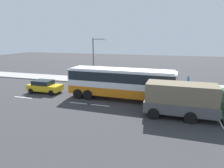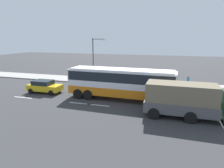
% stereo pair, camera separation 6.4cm
% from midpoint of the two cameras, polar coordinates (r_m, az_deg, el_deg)
% --- Properties ---
extents(ground_plane, '(120.00, 120.00, 0.00)m').
position_cam_midpoint_polar(ground_plane, '(22.29, 0.46, -4.21)').
color(ground_plane, '#333335').
extents(sidewalk_curb, '(80.00, 4.00, 0.15)m').
position_cam_midpoint_polar(sidewalk_curb, '(29.94, 4.89, 0.38)').
color(sidewalk_curb, gray).
rests_on(sidewalk_curb, ground_plane).
extents(lane_centreline, '(40.65, 0.16, 0.01)m').
position_cam_midpoint_polar(lane_centreline, '(19.50, 2.97, -6.79)').
color(lane_centreline, white).
rests_on(lane_centreline, ground_plane).
extents(coach_bus, '(11.63, 3.01, 3.39)m').
position_cam_midpoint_polar(coach_bus, '(21.52, 2.42, 0.93)').
color(coach_bus, orange).
rests_on(coach_bus, ground_plane).
extents(cargo_truck, '(7.95, 2.66, 2.94)m').
position_cam_midpoint_polar(cargo_truck, '(17.83, 21.74, -4.23)').
color(cargo_truck, '#19592D').
rests_on(cargo_truck, ground_plane).
extents(car_yellow_taxi, '(4.16, 1.99, 1.54)m').
position_cam_midpoint_polar(car_yellow_taxi, '(25.92, -18.85, -0.59)').
color(car_yellow_taxi, gold).
rests_on(car_yellow_taxi, ground_plane).
extents(pedestrian_near_curb, '(0.32, 0.32, 1.55)m').
position_cam_midpoint_polar(pedestrian_near_curb, '(28.59, 20.89, 0.93)').
color(pedestrian_near_curb, brown).
rests_on(pedestrian_near_curb, sidewalk_curb).
extents(pedestrian_at_crossing, '(0.32, 0.32, 1.71)m').
position_cam_midpoint_polar(pedestrian_at_crossing, '(27.81, 12.23, 1.39)').
color(pedestrian_at_crossing, '#38334C').
rests_on(pedestrian_at_crossing, sidewalk_curb).
extents(street_lamp, '(2.07, 0.24, 6.46)m').
position_cam_midpoint_polar(street_lamp, '(29.53, -5.06, 7.78)').
color(street_lamp, '#47474C').
rests_on(street_lamp, sidewalk_curb).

